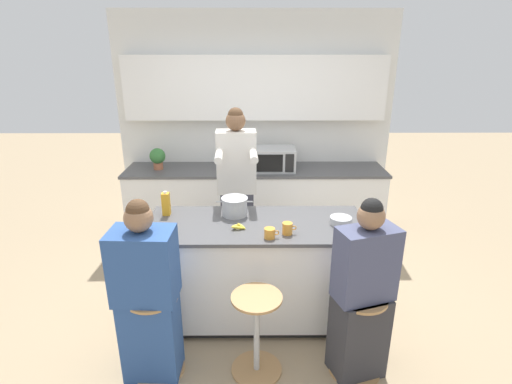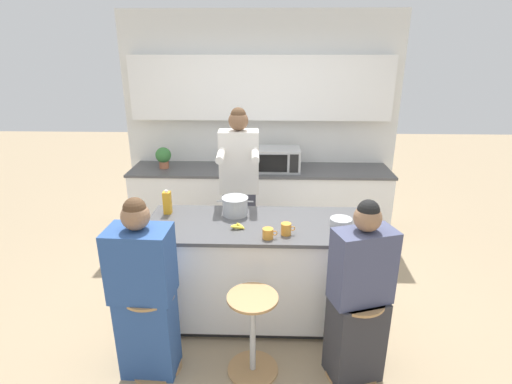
{
  "view_description": "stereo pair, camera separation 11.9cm",
  "coord_description": "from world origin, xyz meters",
  "views": [
    {
      "loc": [
        -0.02,
        -3.03,
        2.3
      ],
      "look_at": [
        0.0,
        0.08,
        1.16
      ],
      "focal_mm": 28.0,
      "sensor_mm": 36.0,
      "label": 1
    },
    {
      "loc": [
        0.1,
        -3.03,
        2.3
      ],
      "look_at": [
        0.0,
        0.08,
        1.16
      ],
      "focal_mm": 28.0,
      "sensor_mm": 36.0,
      "label": 2
    }
  ],
  "objects": [
    {
      "name": "wall_back",
      "position": [
        0.0,
        1.92,
        1.54
      ],
      "size": [
        3.38,
        0.22,
        2.7
      ],
      "color": "silver",
      "rests_on": "ground_plane"
    },
    {
      "name": "banana_bunch",
      "position": [
        -0.14,
        -0.11,
        0.93
      ],
      "size": [
        0.13,
        0.09,
        0.04
      ],
      "color": "yellow",
      "rests_on": "kitchen_island"
    },
    {
      "name": "kitchen_island",
      "position": [
        0.0,
        0.0,
        0.46
      ],
      "size": [
        1.83,
        0.76,
        0.91
      ],
      "color": "black",
      "rests_on": "ground_plane"
    },
    {
      "name": "coffee_cup_far",
      "position": [
        0.1,
        -0.27,
        0.95
      ],
      "size": [
        0.12,
        0.08,
        0.08
      ],
      "color": "orange",
      "rests_on": "kitchen_island"
    },
    {
      "name": "coffee_cup_near",
      "position": [
        0.24,
        -0.2,
        0.95
      ],
      "size": [
        0.11,
        0.08,
        0.09
      ],
      "color": "orange",
      "rests_on": "kitchen_island"
    },
    {
      "name": "potted_plant",
      "position": [
        -1.17,
        1.62,
        1.04
      ],
      "size": [
        0.19,
        0.19,
        0.26
      ],
      "color": "#A86042",
      "rests_on": "back_counter"
    },
    {
      "name": "person_cooking",
      "position": [
        -0.19,
        0.73,
        0.88
      ],
      "size": [
        0.41,
        0.57,
        1.76
      ],
      "rotation": [
        0.0,
        0.0,
        0.05
      ],
      "color": "#383842",
      "rests_on": "ground_plane"
    },
    {
      "name": "juice_carton",
      "position": [
        -0.78,
        0.19,
        1.01
      ],
      "size": [
        0.06,
        0.06,
        0.22
      ],
      "color": "gold",
      "rests_on": "kitchen_island"
    },
    {
      "name": "bar_stool_center",
      "position": [
        0.0,
        -0.67,
        0.35
      ],
      "size": [
        0.38,
        0.38,
        0.65
      ],
      "color": "tan",
      "rests_on": "ground_plane"
    },
    {
      "name": "bar_stool_leftmost",
      "position": [
        -0.73,
        -0.66,
        0.35
      ],
      "size": [
        0.38,
        0.38,
        0.65
      ],
      "color": "tan",
      "rests_on": "ground_plane"
    },
    {
      "name": "person_seated_near",
      "position": [
        0.74,
        -0.68,
        0.63
      ],
      "size": [
        0.45,
        0.36,
        1.39
      ],
      "rotation": [
        0.0,
        0.0,
        0.31
      ],
      "color": "#333338",
      "rests_on": "ground_plane"
    },
    {
      "name": "fruit_bowl",
      "position": [
        0.7,
        -0.02,
        0.94
      ],
      "size": [
        0.18,
        0.18,
        0.06
      ],
      "color": "#B7BABC",
      "rests_on": "kitchen_island"
    },
    {
      "name": "back_counter",
      "position": [
        0.0,
        1.62,
        0.45
      ],
      "size": [
        3.14,
        0.63,
        0.89
      ],
      "color": "white",
      "rests_on": "ground_plane"
    },
    {
      "name": "person_wrapped_blanket",
      "position": [
        -0.76,
        -0.68,
        0.65
      ],
      "size": [
        0.44,
        0.3,
        1.39
      ],
      "rotation": [
        0.0,
        0.0,
        -0.04
      ],
      "color": "#2D5193",
      "rests_on": "ground_plane"
    },
    {
      "name": "cooking_pot",
      "position": [
        -0.19,
        0.18,
        0.99
      ],
      "size": [
        0.32,
        0.23,
        0.16
      ],
      "color": "#B7BABC",
      "rests_on": "kitchen_island"
    },
    {
      "name": "microwave",
      "position": [
        0.19,
        1.58,
        1.02
      ],
      "size": [
        0.56,
        0.38,
        0.27
      ],
      "color": "#B2B5B7",
      "rests_on": "back_counter"
    },
    {
      "name": "bar_stool_rightmost",
      "position": [
        0.73,
        -0.67,
        0.35
      ],
      "size": [
        0.38,
        0.38,
        0.65
      ],
      "color": "tan",
      "rests_on": "ground_plane"
    },
    {
      "name": "ground_plane",
      "position": [
        0.0,
        0.0,
        0.0
      ],
      "size": [
        16.0,
        16.0,
        0.0
      ],
      "primitive_type": "plane",
      "color": "tan"
    }
  ]
}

